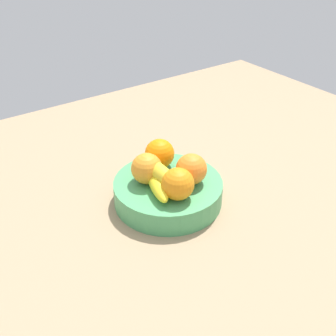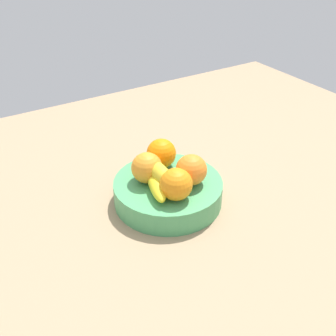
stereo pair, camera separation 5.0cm
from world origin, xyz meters
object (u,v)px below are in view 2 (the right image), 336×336
(orange_front_right, at_px, (161,153))
(banana_bunch, at_px, (157,176))
(orange_front_left, at_px, (191,170))
(orange_center, at_px, (147,168))
(fruit_bowl, at_px, (168,191))
(orange_back_left, at_px, (176,184))

(orange_front_right, bearing_deg, banana_bunch, 52.13)
(orange_front_left, height_order, orange_center, same)
(banana_bunch, bearing_deg, orange_center, -75.60)
(orange_front_right, bearing_deg, orange_front_left, 101.75)
(fruit_bowl, height_order, banana_bunch, banana_bunch)
(fruit_bowl, height_order, orange_back_left, orange_back_left)
(orange_center, bearing_deg, orange_front_right, -148.24)
(orange_center, distance_m, banana_bunch, 0.03)
(orange_front_left, relative_size, orange_back_left, 1.00)
(orange_center, distance_m, orange_back_left, 0.10)
(fruit_bowl, height_order, orange_front_right, orange_front_right)
(orange_front_left, height_order, orange_front_right, same)
(orange_front_right, height_order, orange_back_left, same)
(fruit_bowl, relative_size, orange_front_left, 3.54)
(orange_front_left, distance_m, orange_center, 0.11)
(orange_front_left, xyz_separation_m, orange_center, (0.09, -0.06, 0.00))
(orange_back_left, bearing_deg, fruit_bowl, -105.86)
(fruit_bowl, bearing_deg, orange_center, -35.96)
(orange_front_right, xyz_separation_m, banana_bunch, (0.06, 0.07, -0.01))
(orange_center, bearing_deg, orange_back_left, 103.44)
(fruit_bowl, distance_m, orange_back_left, 0.10)
(orange_center, bearing_deg, banana_bunch, 104.40)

